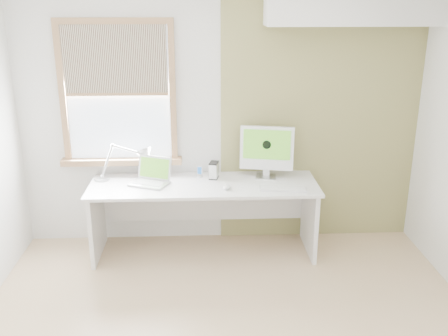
{
  "coord_description": "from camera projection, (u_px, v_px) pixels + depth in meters",
  "views": [
    {
      "loc": [
        -0.2,
        -3.22,
        2.44
      ],
      "look_at": [
        0.0,
        1.05,
        1.0
      ],
      "focal_mm": 40.8,
      "sensor_mm": 36.0,
      "label": 1
    }
  ],
  "objects": [
    {
      "name": "desk",
      "position": [
        204.0,
        200.0,
        5.02
      ],
      "size": [
        2.2,
        0.7,
        0.73
      ],
      "color": "white",
      "rests_on": "room"
    },
    {
      "name": "room",
      "position": [
        231.0,
        176.0,
        3.42
      ],
      "size": [
        4.04,
        3.54,
        2.64
      ],
      "color": "tan",
      "rests_on": "ground"
    },
    {
      "name": "desk_lamp",
      "position": [
        137.0,
        159.0,
        5.04
      ],
      "size": [
        0.65,
        0.32,
        0.36
      ],
      "color": "silver",
      "rests_on": "desk"
    },
    {
      "name": "soffit",
      "position": [
        353.0,
        2.0,
        4.61
      ],
      "size": [
        1.6,
        0.4,
        0.42
      ],
      "primitive_type": "cube",
      "color": "white",
      "rests_on": "room"
    },
    {
      "name": "accent_wall",
      "position": [
        320.0,
        116.0,
        5.11
      ],
      "size": [
        2.0,
        0.02,
        2.6
      ],
      "primitive_type": "cube",
      "color": "#929055",
      "rests_on": "room"
    },
    {
      "name": "imac",
      "position": [
        267.0,
        149.0,
        5.0
      ],
      "size": [
        0.53,
        0.22,
        0.52
      ],
      "color": "silver",
      "rests_on": "desk"
    },
    {
      "name": "keyboard",
      "position": [
        283.0,
        189.0,
        4.74
      ],
      "size": [
        0.46,
        0.18,
        0.02
      ],
      "color": "white",
      "rests_on": "desk"
    },
    {
      "name": "mouse",
      "position": [
        226.0,
        187.0,
        4.77
      ],
      "size": [
        0.1,
        0.13,
        0.03
      ],
      "primitive_type": "ellipsoid",
      "rotation": [
        0.0,
        0.0,
        -0.31
      ],
      "color": "white",
      "rests_on": "desk"
    },
    {
      "name": "external_drive",
      "position": [
        214.0,
        170.0,
        5.03
      ],
      "size": [
        0.11,
        0.14,
        0.17
      ],
      "color": "silver",
      "rests_on": "desk"
    },
    {
      "name": "window",
      "position": [
        118.0,
        94.0,
        4.92
      ],
      "size": [
        1.2,
        0.14,
        1.42
      ],
      "color": "#8D6845",
      "rests_on": "room"
    },
    {
      "name": "phone_dock",
      "position": [
        200.0,
        174.0,
        5.09
      ],
      "size": [
        0.07,
        0.07,
        0.12
      ],
      "color": "silver",
      "rests_on": "desk"
    },
    {
      "name": "laptop",
      "position": [
        152.0,
        177.0,
        4.91
      ],
      "size": [
        0.43,
        0.39,
        0.25
      ],
      "color": "silver",
      "rests_on": "desk"
    }
  ]
}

